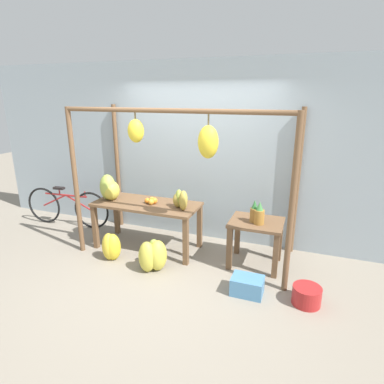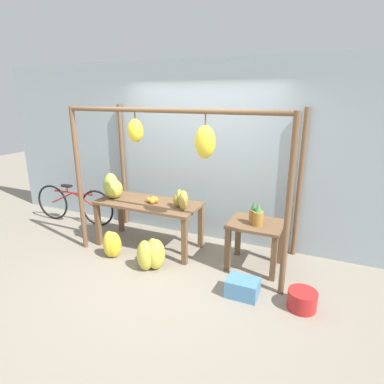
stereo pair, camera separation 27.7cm
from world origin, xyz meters
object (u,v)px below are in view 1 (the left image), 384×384
object	(u,v)px
banana_pile_on_table	(109,189)
banana_pile_ground_right	(152,256)
pineapple_cluster	(257,214)
fruit_crate_white	(247,286)
blue_bucket	(307,295)
parked_bicycle	(67,207)
orange_pile	(152,201)
banana_pile_ground_left	(111,247)
papaya_pile	(181,200)

from	to	relation	value
banana_pile_on_table	banana_pile_ground_right	world-z (taller)	banana_pile_on_table
pineapple_cluster	fruit_crate_white	bearing A→B (deg)	-87.31
blue_bucket	parked_bicycle	world-z (taller)	parked_bicycle
orange_pile	parked_bicycle	size ratio (longest dim) A/B	0.12
banana_pile_ground_left	banana_pile_ground_right	size ratio (longest dim) A/B	0.88
pineapple_cluster	banana_pile_on_table	bearing A→B (deg)	-179.19
pineapple_cluster	fruit_crate_white	size ratio (longest dim) A/B	0.83
fruit_crate_white	orange_pile	bearing A→B (deg)	156.90
banana_pile_on_table	orange_pile	world-z (taller)	banana_pile_on_table
orange_pile	banana_pile_ground_right	distance (m)	0.86
banana_pile_ground_right	fruit_crate_white	size ratio (longest dim) A/B	1.24
banana_pile_ground_left	parked_bicycle	size ratio (longest dim) A/B	0.24
pineapple_cluster	banana_pile_ground_left	bearing A→B (deg)	-165.25
orange_pile	papaya_pile	bearing A→B (deg)	-3.23
banana_pile_ground_left	banana_pile_ground_right	xyz separation A→B (m)	(0.68, -0.03, -0.01)
orange_pile	parked_bicycle	world-z (taller)	orange_pile
blue_bucket	papaya_pile	size ratio (longest dim) A/B	1.06
banana_pile_ground_left	blue_bucket	size ratio (longest dim) A/B	1.26
fruit_crate_white	blue_bucket	distance (m)	0.67
blue_bucket	orange_pile	bearing A→B (deg)	164.19
fruit_crate_white	papaya_pile	distance (m)	1.49
banana_pile_on_table	banana_pile_ground_right	bearing A→B (deg)	-27.97
fruit_crate_white	banana_pile_ground_left	bearing A→B (deg)	175.92
pineapple_cluster	papaya_pile	bearing A→B (deg)	-179.64
orange_pile	fruit_crate_white	bearing A→B (deg)	-23.10
banana_pile_on_table	banana_pile_ground_right	size ratio (longest dim) A/B	0.86
parked_bicycle	blue_bucket	bearing A→B (deg)	-12.51
banana_pile_ground_left	fruit_crate_white	distance (m)	2.00
banana_pile_on_table	parked_bicycle	distance (m)	1.33
blue_bucket	papaya_pile	distance (m)	2.03
banana_pile_ground_right	banana_pile_ground_left	bearing A→B (deg)	177.25
banana_pile_ground_right	fruit_crate_white	world-z (taller)	banana_pile_ground_right
orange_pile	banana_pile_ground_left	xyz separation A→B (m)	(-0.40, -0.54, -0.57)
parked_bicycle	papaya_pile	world-z (taller)	papaya_pile
banana_pile_ground_right	pineapple_cluster	bearing A→B (deg)	23.16
banana_pile_ground_right	blue_bucket	size ratio (longest dim) A/B	1.44
fruit_crate_white	blue_bucket	xyz separation A→B (m)	(0.67, 0.04, 0.00)
fruit_crate_white	papaya_pile	world-z (taller)	papaya_pile
banana_pile_ground_left	blue_bucket	xyz separation A→B (m)	(2.67, -0.10, -0.09)
banana_pile_ground_right	parked_bicycle	distance (m)	2.31
blue_bucket	pineapple_cluster	bearing A→B (deg)	138.45
pineapple_cluster	parked_bicycle	distance (m)	3.47
fruit_crate_white	parked_bicycle	xyz separation A→B (m)	(-3.46, 0.96, 0.25)
banana_pile_ground_left	papaya_pile	size ratio (longest dim) A/B	1.33
banana_pile_on_table	fruit_crate_white	size ratio (longest dim) A/B	1.06
pineapple_cluster	parked_bicycle	xyz separation A→B (m)	(-3.43, 0.30, -0.43)
banana_pile_ground_left	banana_pile_ground_right	distance (m)	0.68
pineapple_cluster	fruit_crate_white	distance (m)	0.94
orange_pile	blue_bucket	distance (m)	2.44
banana_pile_on_table	pineapple_cluster	xyz separation A→B (m)	(2.26, 0.03, -0.12)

